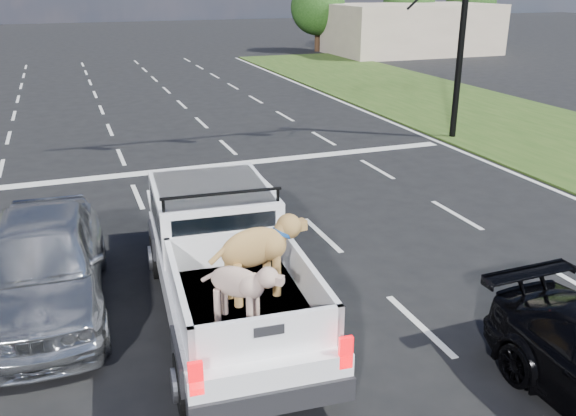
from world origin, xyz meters
name	(u,v)px	position (x,y,z in m)	size (l,w,h in m)	color
ground	(321,346)	(0.00, 0.00, 0.00)	(160.00, 160.00, 0.00)	black
road_markings	(217,206)	(0.00, 6.56, 0.01)	(17.75, 60.00, 0.01)	silver
building_right	(412,29)	(22.00, 34.00, 1.80)	(12.00, 7.00, 3.60)	#C6B297
tree_far_d	(318,7)	(16.00, 38.00, 3.29)	(4.20, 4.20, 5.40)	#332114
tree_far_e	(409,6)	(24.00, 38.00, 3.29)	(4.20, 4.20, 5.40)	#332114
tree_far_f	(471,5)	(30.00, 38.00, 3.29)	(4.20, 4.20, 5.40)	#332114
pickup_truck	(225,259)	(-1.10, 1.43, 1.02)	(2.50, 5.89, 2.16)	black
silver_sedan	(42,264)	(-3.92, 2.66, 0.85)	(2.01, 5.00, 1.70)	#ACAFB4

